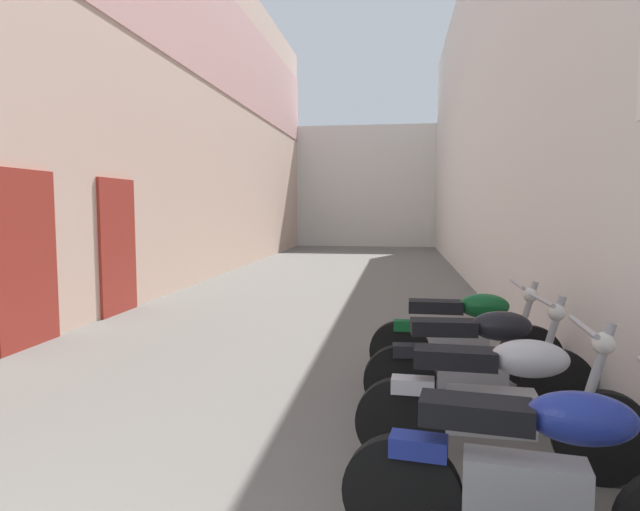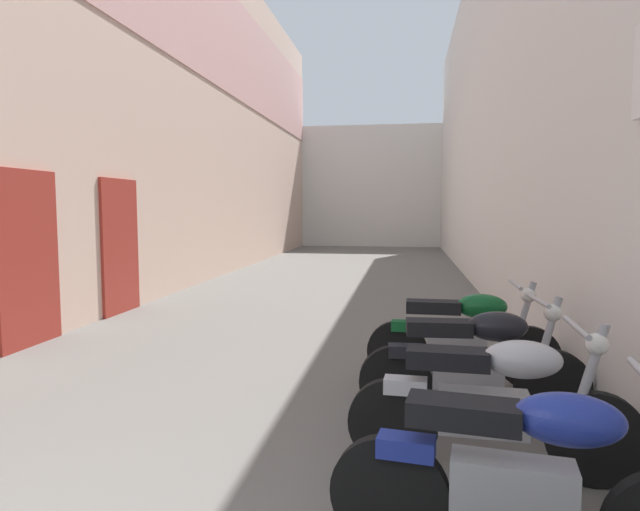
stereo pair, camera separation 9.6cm
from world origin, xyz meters
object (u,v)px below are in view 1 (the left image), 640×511
at_px(motorcycle_fourth, 479,359).
at_px(motorcycle_third, 500,400).
at_px(motorcycle_second, 539,473).
at_px(motorcycle_fifth, 465,334).

bearing_deg(motorcycle_fourth, motorcycle_third, -90.00).
xyz_separation_m(motorcycle_second, motorcycle_third, (0.00, 0.97, 0.00)).
xyz_separation_m(motorcycle_third, motorcycle_fourth, (0.00, 0.94, 0.00)).
bearing_deg(motorcycle_fifth, motorcycle_second, -90.00).
relative_size(motorcycle_third, motorcycle_fifth, 1.00).
height_order(motorcycle_second, motorcycle_fourth, same).
distance_m(motorcycle_second, motorcycle_fifth, 2.84).
bearing_deg(motorcycle_second, motorcycle_fifth, 90.00).
bearing_deg(motorcycle_third, motorcycle_fourth, 90.00).
height_order(motorcycle_third, motorcycle_fourth, same).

